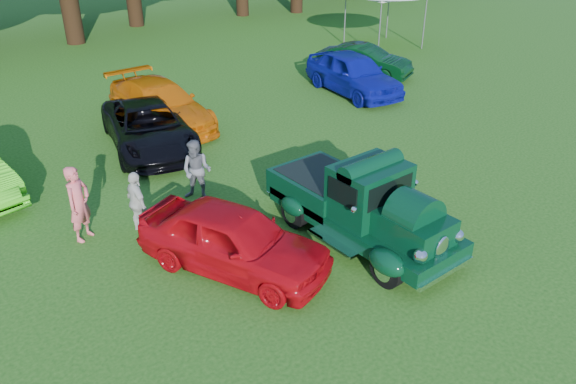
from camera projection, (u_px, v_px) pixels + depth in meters
ground at (350, 237)px, 13.19m from camera, size 120.00×120.00×0.00m
hero_pickup at (361, 206)px, 12.81m from camera, size 2.32×4.97×1.94m
red_convertible at (234, 239)px, 11.78m from camera, size 3.23×4.57×1.44m
back_car_black at (149, 127)px, 17.51m from camera, size 3.52×5.47×1.40m
back_car_orange at (160, 105)px, 19.20m from camera, size 2.16×5.21×1.51m
back_car_blue at (353, 73)px, 22.37m from camera, size 2.60×5.00×1.63m
back_car_green at (364, 61)px, 24.50m from camera, size 2.92×4.35×1.36m
spectator_pink at (79, 204)px, 12.74m from camera, size 0.80×0.73×1.84m
spectator_grey at (197, 170)px, 14.49m from camera, size 0.98×1.01×1.64m
spectator_white at (137, 203)px, 13.08m from camera, size 0.39×0.91×1.55m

